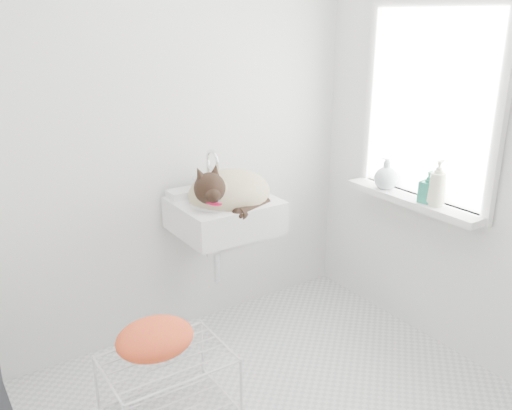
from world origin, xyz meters
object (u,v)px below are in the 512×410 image
bottle_a (435,205)px  bottle_c (385,188)px  bottle_b (426,202)px  wire_rack (169,391)px  sink (224,200)px  cat (228,193)px

bottle_a → bottle_c: bottle_a is taller
bottle_b → bottle_a: bearing=-90.0°
wire_rack → bottle_c: 1.65m
sink → bottle_a: (0.89, -0.70, 0.00)m
sink → wire_rack: 1.03m
wire_rack → bottle_a: 1.66m
wire_rack → bottle_c: bottle_c is taller
wire_rack → bottle_b: 1.65m
bottle_a → bottle_c: size_ratio=1.17×
wire_rack → bottle_c: size_ratio=3.12×
bottle_c → sink: bearing=158.9°
cat → bottle_c: cat is taller
cat → wire_rack: cat is taller
cat → bottle_c: 0.94m
sink → wire_rack: (-0.59, -0.47, -0.70)m
sink → bottle_b: (0.89, -0.65, 0.00)m
sink → bottle_b: 1.10m
bottle_c → bottle_b: bearing=-90.0°
cat → wire_rack: bearing=-147.6°
cat → sink: bearing=117.1°
sink → bottle_b: bearing=-35.9°
wire_rack → bottle_b: bearing=-6.9°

